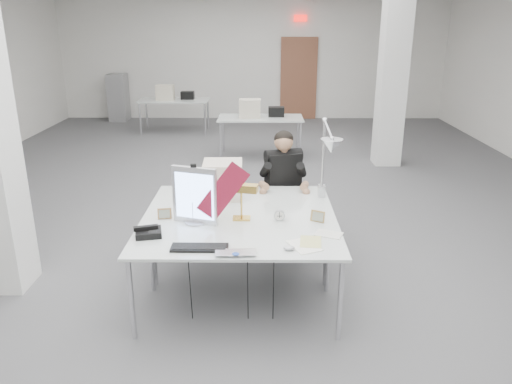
% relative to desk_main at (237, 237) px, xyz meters
% --- Properties ---
extents(room_shell, '(10.04, 14.04, 3.24)m').
position_rel_desk_main_xyz_m(room_shell, '(0.04, 2.63, 0.95)').
color(room_shell, '#4E4E51').
rests_on(room_shell, ground).
extents(desk_main, '(1.80, 0.90, 0.02)m').
position_rel_desk_main_xyz_m(desk_main, '(0.00, 0.00, 0.00)').
color(desk_main, silver).
rests_on(desk_main, room_shell).
extents(desk_second, '(1.80, 0.90, 0.02)m').
position_rel_desk_main_xyz_m(desk_second, '(0.00, 0.90, 0.00)').
color(desk_second, silver).
rests_on(desk_second, room_shell).
extents(bg_desk_a, '(1.60, 0.80, 0.02)m').
position_rel_desk_main_xyz_m(bg_desk_a, '(0.20, 5.50, 0.00)').
color(bg_desk_a, silver).
rests_on(bg_desk_a, room_shell).
extents(bg_desk_b, '(1.60, 0.80, 0.02)m').
position_rel_desk_main_xyz_m(bg_desk_b, '(-1.80, 7.70, 0.00)').
color(bg_desk_b, silver).
rests_on(bg_desk_b, room_shell).
extents(filing_cabinet, '(0.45, 0.55, 1.20)m').
position_rel_desk_main_xyz_m(filing_cabinet, '(-3.50, 9.15, -0.14)').
color(filing_cabinet, gray).
rests_on(filing_cabinet, room_shell).
extents(office_chair, '(0.62, 0.62, 1.01)m').
position_rel_desk_main_xyz_m(office_chair, '(0.45, 1.56, -0.24)').
color(office_chair, black).
rests_on(office_chair, room_shell).
extents(seated_person, '(0.68, 0.77, 0.97)m').
position_rel_desk_main_xyz_m(seated_person, '(0.45, 1.51, 0.16)').
color(seated_person, black).
rests_on(seated_person, office_chair).
extents(monitor, '(0.41, 0.17, 0.52)m').
position_rel_desk_main_xyz_m(monitor, '(-0.39, 0.29, 0.27)').
color(monitor, silver).
rests_on(monitor, desk_main).
extents(pennant, '(0.47, 0.17, 0.53)m').
position_rel_desk_main_xyz_m(pennant, '(-0.13, 0.25, 0.33)').
color(pennant, maroon).
rests_on(pennant, monitor).
extents(keyboard, '(0.46, 0.16, 0.02)m').
position_rel_desk_main_xyz_m(keyboard, '(-0.29, -0.26, 0.02)').
color(keyboard, black).
rests_on(keyboard, desk_main).
extents(laptop, '(0.33, 0.22, 0.03)m').
position_rel_desk_main_xyz_m(laptop, '(0.01, -0.41, 0.03)').
color(laptop, silver).
rests_on(laptop, desk_main).
extents(mouse, '(0.10, 0.07, 0.04)m').
position_rel_desk_main_xyz_m(mouse, '(0.43, -0.28, 0.03)').
color(mouse, '#A3A3A7').
rests_on(mouse, desk_main).
extents(bankers_lamp, '(0.36, 0.20, 0.38)m').
position_rel_desk_main_xyz_m(bankers_lamp, '(0.02, 0.38, 0.20)').
color(bankers_lamp, gold).
rests_on(bankers_lamp, desk_main).
extents(desk_phone, '(0.25, 0.24, 0.05)m').
position_rel_desk_main_xyz_m(desk_phone, '(-0.75, -0.01, 0.04)').
color(desk_phone, black).
rests_on(desk_phone, desk_main).
extents(picture_frame_left, '(0.13, 0.05, 0.10)m').
position_rel_desk_main_xyz_m(picture_frame_left, '(-0.69, 0.38, 0.06)').
color(picture_frame_left, '#B27E4C').
rests_on(picture_frame_left, desk_main).
extents(picture_frame_right, '(0.13, 0.09, 0.10)m').
position_rel_desk_main_xyz_m(picture_frame_right, '(0.72, 0.32, 0.06)').
color(picture_frame_right, '#AD894A').
rests_on(picture_frame_right, desk_main).
extents(desk_clock, '(0.10, 0.03, 0.10)m').
position_rel_desk_main_xyz_m(desk_clock, '(0.37, 0.35, 0.06)').
color(desk_clock, '#ACACB0').
rests_on(desk_clock, desk_main).
extents(paper_stack_a, '(0.30, 0.34, 0.01)m').
position_rel_desk_main_xyz_m(paper_stack_a, '(0.55, -0.20, 0.02)').
color(paper_stack_a, white).
rests_on(paper_stack_a, desk_main).
extents(paper_stack_b, '(0.20, 0.26, 0.01)m').
position_rel_desk_main_xyz_m(paper_stack_b, '(0.61, -0.13, 0.02)').
color(paper_stack_b, '#CFCD7B').
rests_on(paper_stack_b, desk_main).
extents(paper_stack_c, '(0.27, 0.23, 0.01)m').
position_rel_desk_main_xyz_m(paper_stack_c, '(0.78, 0.03, 0.02)').
color(paper_stack_c, silver).
rests_on(paper_stack_c, desk_main).
extents(beige_monitor, '(0.41, 0.39, 0.37)m').
position_rel_desk_main_xyz_m(beige_monitor, '(-0.19, 0.99, 0.20)').
color(beige_monitor, beige).
rests_on(beige_monitor, desk_second).
extents(architect_lamp, '(0.39, 0.73, 0.90)m').
position_rel_desk_main_xyz_m(architect_lamp, '(0.83, 0.76, 0.46)').
color(architect_lamp, '#B3B3B8').
rests_on(architect_lamp, desk_second).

